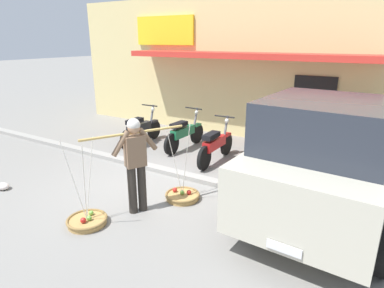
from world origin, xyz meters
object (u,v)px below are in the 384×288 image
object	(u,v)px
motorcycle_nearest_shop	(141,129)
wooden_crate	(280,155)
fruit_basket_left_side	(87,220)
motorcycle_second_in_row	(184,133)
parked_truck	(332,156)
motorcycle_third_in_row	(216,145)
fruit_vendor	(136,159)
plastic_litter_bag	(3,186)
fruit_basket_right_side	(182,195)

from	to	relation	value
motorcycle_nearest_shop	wooden_crate	xyz separation A→B (m)	(3.88, 0.73, -0.29)
fruit_basket_left_side	motorcycle_second_in_row	bearing A→B (deg)	99.97
parked_truck	wooden_crate	world-z (taller)	parked_truck
motorcycle_nearest_shop	motorcycle_second_in_row	world-z (taller)	same
fruit_basket_left_side	motorcycle_nearest_shop	xyz separation A→B (m)	(-2.02, 3.83, 0.38)
motorcycle_third_in_row	parked_truck	world-z (taller)	parked_truck
fruit_basket_left_side	motorcycle_second_in_row	size ratio (longest dim) A/B	0.80
fruit_basket_left_side	motorcycle_second_in_row	xyz separation A→B (m)	(-0.73, 4.14, 0.38)
fruit_vendor	plastic_litter_bag	world-z (taller)	fruit_vendor
plastic_litter_bag	motorcycle_second_in_row	bearing A→B (deg)	66.58
fruit_basket_right_side	parked_truck	xyz separation A→B (m)	(2.41, 0.96, 0.96)
plastic_litter_bag	parked_truck	bearing A→B (deg)	23.44
fruit_vendor	plastic_litter_bag	distance (m)	3.16
motorcycle_second_in_row	fruit_basket_left_side	bearing A→B (deg)	-80.03
parked_truck	wooden_crate	bearing A→B (deg)	125.03
fruit_basket_right_side	motorcycle_second_in_row	world-z (taller)	fruit_basket_right_side
motorcycle_third_in_row	wooden_crate	bearing A→B (deg)	33.64
fruit_basket_left_side	parked_truck	bearing A→B (deg)	37.78
fruit_vendor	fruit_basket_left_side	bearing A→B (deg)	-118.62
fruit_basket_left_side	motorcycle_third_in_row	xyz separation A→B (m)	(0.49, 3.66, 0.38)
fruit_basket_left_side	motorcycle_third_in_row	world-z (taller)	fruit_basket_left_side
fruit_basket_left_side	wooden_crate	bearing A→B (deg)	67.91
plastic_litter_bag	fruit_basket_right_side	bearing A→B (deg)	24.67
parked_truck	plastic_litter_bag	size ratio (longest dim) A/B	17.15
fruit_basket_left_side	motorcycle_nearest_shop	world-z (taller)	fruit_basket_left_side
motorcycle_nearest_shop	wooden_crate	distance (m)	3.95
fruit_basket_right_side	plastic_litter_bag	distance (m)	3.70
fruit_vendor	motorcycle_nearest_shop	world-z (taller)	fruit_vendor
parked_truck	motorcycle_second_in_row	bearing A→B (deg)	158.23
fruit_basket_right_side	motorcycle_second_in_row	size ratio (longest dim) A/B	0.80
fruit_basket_right_side	plastic_litter_bag	bearing A→B (deg)	-155.33
parked_truck	wooden_crate	distance (m)	2.62
motorcycle_second_in_row	wooden_crate	distance (m)	2.63
parked_truck	motorcycle_third_in_row	bearing A→B (deg)	158.03
wooden_crate	parked_truck	bearing A→B (deg)	-54.97
fruit_vendor	motorcycle_second_in_row	distance (m)	3.58
motorcycle_second_in_row	wooden_crate	size ratio (longest dim) A/B	4.14
fruit_basket_right_side	parked_truck	bearing A→B (deg)	21.69
motorcycle_third_in_row	fruit_basket_left_side	bearing A→B (deg)	-97.67
fruit_vendor	plastic_litter_bag	xyz separation A→B (m)	(-2.93, -0.76, -0.91)
fruit_basket_right_side	motorcycle_nearest_shop	size ratio (longest dim) A/B	0.80
motorcycle_third_in_row	fruit_vendor	bearing A→B (deg)	-91.25
fruit_vendor	wooden_crate	bearing A→B (deg)	69.36
fruit_basket_left_side	parked_truck	size ratio (longest dim) A/B	0.30
fruit_vendor	fruit_basket_left_side	size ratio (longest dim) A/B	1.17
fruit_basket_left_side	motorcycle_second_in_row	distance (m)	4.22
fruit_vendor	motorcycle_nearest_shop	size ratio (longest dim) A/B	0.93
fruit_basket_left_side	wooden_crate	world-z (taller)	fruit_basket_left_side
motorcycle_second_in_row	parked_truck	xyz separation A→B (m)	(4.00, -1.60, 0.58)
fruit_basket_left_side	wooden_crate	distance (m)	4.93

